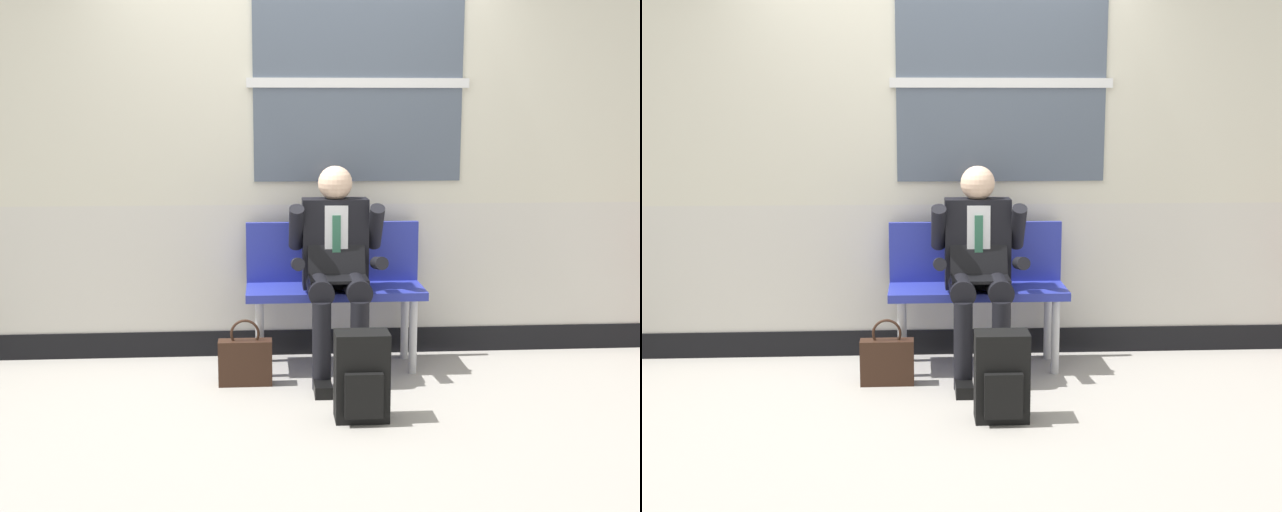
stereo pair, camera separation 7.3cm
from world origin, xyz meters
TOP-DOWN VIEW (x-y plane):
  - ground_plane at (0.00, 0.00)m, footprint 18.00×18.00m
  - station_wall at (0.01, 0.62)m, footprint 5.38×0.17m
  - bench_with_person at (0.21, 0.34)m, footprint 1.10×0.42m
  - person_seated at (0.21, 0.14)m, footprint 0.57×0.70m
  - backpack at (0.28, -0.61)m, footprint 0.28×0.21m
  - handbag at (-0.34, -0.02)m, footprint 0.31×0.10m

SIDE VIEW (x-z plane):
  - ground_plane at x=0.00m, z-range 0.00..0.00m
  - handbag at x=-0.34m, z-range -0.05..0.34m
  - backpack at x=0.28m, z-range -0.01..0.47m
  - bench_with_person at x=0.21m, z-range 0.10..1.00m
  - person_seated at x=0.21m, z-range 0.05..1.32m
  - station_wall at x=0.01m, z-range -0.01..2.88m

